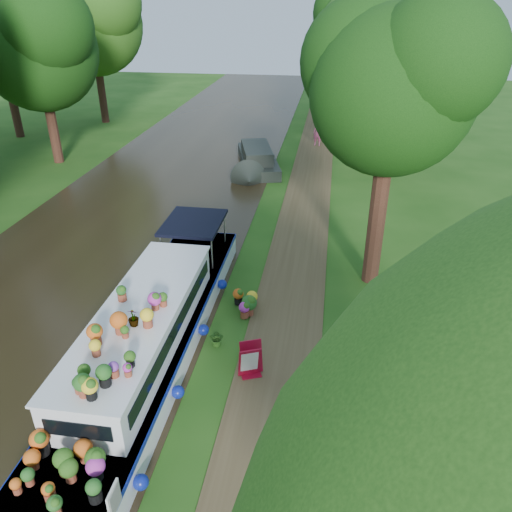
% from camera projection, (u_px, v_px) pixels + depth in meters
% --- Properties ---
extents(ground, '(100.00, 100.00, 0.00)m').
position_uv_depth(ground, '(246.00, 320.00, 15.11)').
color(ground, '#214D13').
rests_on(ground, ground).
extents(canal_water, '(10.00, 100.00, 0.02)m').
position_uv_depth(canal_water, '(61.00, 303.00, 15.91)').
color(canal_water, black).
rests_on(canal_water, ground).
extents(towpath, '(2.20, 100.00, 0.03)m').
position_uv_depth(towpath, '(286.00, 323.00, 14.95)').
color(towpath, '#4D3D24').
rests_on(towpath, ground).
extents(plant_boat, '(2.29, 13.52, 2.31)m').
position_uv_depth(plant_boat, '(143.00, 341.00, 12.81)').
color(plant_boat, white).
rests_on(plant_boat, canal_water).
extents(tree_near_overhang, '(5.52, 5.28, 8.99)m').
position_uv_depth(tree_near_overhang, '(393.00, 79.00, 14.19)').
color(tree_near_overhang, '#341A11').
rests_on(tree_near_overhang, ground).
extents(tree_near_mid, '(6.90, 6.60, 9.40)m').
position_uv_depth(tree_near_mid, '(386.00, 46.00, 24.66)').
color(tree_near_mid, '#341A11').
rests_on(tree_near_mid, ground).
extents(tree_near_far, '(7.59, 7.26, 10.30)m').
position_uv_depth(tree_near_far, '(367.00, 21.00, 34.05)').
color(tree_near_far, '#341A11').
rests_on(tree_near_far, ground).
extents(tree_far_c, '(7.13, 6.82, 9.59)m').
position_uv_depth(tree_far_c, '(37.00, 41.00, 26.16)').
color(tree_far_c, '#341A11').
rests_on(tree_far_c, ground).
extents(tree_far_d, '(8.05, 7.70, 10.85)m').
position_uv_depth(tree_far_d, '(91.00, 15.00, 34.69)').
color(tree_far_d, '#341A11').
rests_on(tree_far_d, ground).
extents(second_boat, '(3.27, 6.87, 1.26)m').
position_uv_depth(second_boat, '(257.00, 160.00, 27.83)').
color(second_boat, black).
rests_on(second_boat, canal_water).
extents(sandwich_board, '(0.63, 0.66, 0.92)m').
position_uv_depth(sandwich_board, '(250.00, 361.00, 12.74)').
color(sandwich_board, maroon).
rests_on(sandwich_board, towpath).
extents(pedestrian_pink, '(0.62, 0.44, 1.61)m').
position_uv_depth(pedestrian_pink, '(318.00, 133.00, 31.81)').
color(pedestrian_pink, '#EA608C').
rests_on(pedestrian_pink, towpath).
extents(pedestrian_dark, '(1.01, 0.83, 1.92)m').
position_uv_depth(pedestrian_dark, '(322.00, 122.00, 33.79)').
color(pedestrian_dark, black).
rests_on(pedestrian_dark, towpath).
extents(verge_plant, '(0.44, 0.38, 0.48)m').
position_uv_depth(verge_plant, '(217.00, 338.00, 13.92)').
color(verge_plant, '#30611D').
rests_on(verge_plant, ground).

